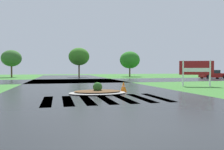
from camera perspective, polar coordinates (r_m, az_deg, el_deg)
ground_plane at (r=5.07m, az=13.15°, el=-15.64°), size 120.00×120.00×0.10m
asphalt_roadway at (r=14.54m, az=-5.38°, el=-4.17°), size 11.17×80.00×0.01m
asphalt_cross_road at (r=27.40m, az=-9.59°, el=-1.52°), size 90.00×10.05×0.01m
crosswalk_stripes at (r=10.41m, az=-1.74°, el=-6.43°), size 5.85×3.45×0.01m
estate_billboard at (r=19.56m, az=21.52°, el=1.48°), size 2.66×1.12×2.21m
median_island at (r=12.77m, az=-3.86°, el=-4.41°), size 3.39×2.31×0.68m
car_dark_suv at (r=37.47m, az=25.24°, el=0.12°), size 4.20×2.41×1.34m
traffic_cone at (r=13.80m, az=3.08°, el=-3.14°), size 0.43×0.43×0.66m
background_treeline at (r=41.33m, az=-11.95°, el=4.28°), size 34.89×5.41×5.51m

